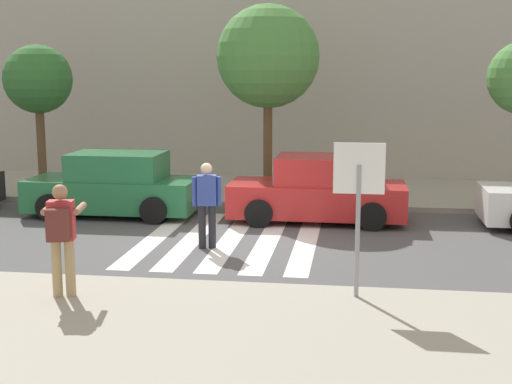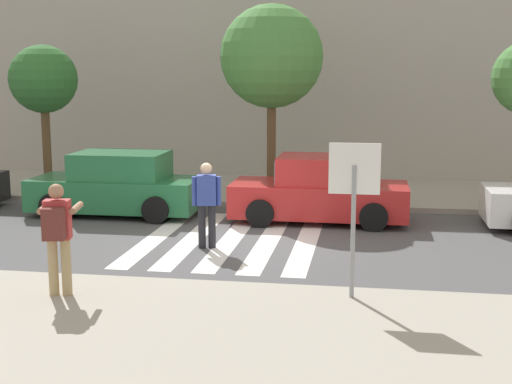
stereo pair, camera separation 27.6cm
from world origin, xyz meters
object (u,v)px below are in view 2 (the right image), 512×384
(pedestrian_crossing, at_px, (207,200))
(street_tree_center, at_px, (272,57))
(stop_sign, at_px, (354,186))
(parked_car_red, at_px, (321,191))
(photographer_with_backpack, at_px, (58,230))
(parked_car_green, at_px, (117,185))
(street_tree_west, at_px, (43,80))

(pedestrian_crossing, bearing_deg, street_tree_center, 83.90)
(stop_sign, height_order, parked_car_red, stop_sign)
(photographer_with_backpack, distance_m, parked_car_green, 6.81)
(stop_sign, bearing_deg, street_tree_center, 106.10)
(stop_sign, bearing_deg, parked_car_red, 98.52)
(street_tree_center, bearing_deg, parked_car_green, -145.84)
(stop_sign, relative_size, street_tree_west, 0.58)
(parked_car_red, xyz_separation_m, street_tree_center, (-1.51, 2.36, 3.13))
(stop_sign, distance_m, street_tree_center, 8.92)
(pedestrian_crossing, relative_size, parked_car_green, 0.42)
(pedestrian_crossing, xyz_separation_m, parked_car_green, (-2.92, 2.89, -0.25))
(photographer_with_backpack, height_order, street_tree_west, street_tree_west)
(parked_car_green, height_order, street_tree_west, street_tree_west)
(stop_sign, bearing_deg, street_tree_west, 136.32)
(parked_car_green, distance_m, parked_car_red, 5.00)
(street_tree_west, bearing_deg, street_tree_center, -1.30)
(stop_sign, distance_m, street_tree_west, 12.38)
(pedestrian_crossing, bearing_deg, stop_sign, -46.17)
(photographer_with_backpack, height_order, parked_car_red, photographer_with_backpack)
(photographer_with_backpack, bearing_deg, parked_car_green, 102.70)
(parked_car_green, height_order, parked_car_red, same)
(parked_car_green, distance_m, street_tree_center, 5.25)
(parked_car_red, bearing_deg, pedestrian_crossing, -125.69)
(stop_sign, distance_m, photographer_with_backpack, 4.50)
(stop_sign, relative_size, street_tree_center, 0.46)
(street_tree_west, height_order, street_tree_center, street_tree_center)
(photographer_with_backpack, distance_m, street_tree_center, 9.59)
(parked_car_green, bearing_deg, parked_car_red, 0.00)
(parked_car_green, xyz_separation_m, parked_car_red, (5.00, 0.00, 0.00))
(photographer_with_backpack, bearing_deg, stop_sign, 8.30)
(parked_car_green, height_order, street_tree_center, street_tree_center)
(pedestrian_crossing, relative_size, parked_car_red, 0.42)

